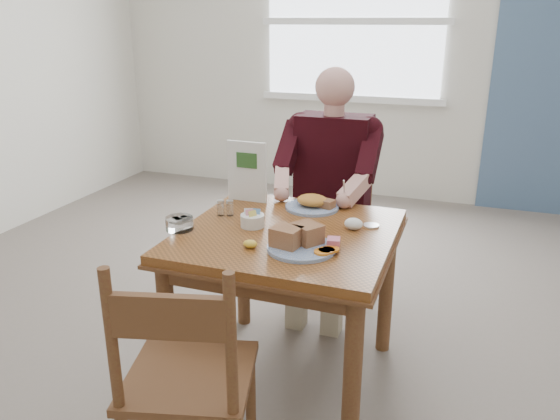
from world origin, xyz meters
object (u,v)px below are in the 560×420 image
at_px(far_plate, 313,203).
at_px(table, 288,254).
at_px(near_plate, 301,241).
at_px(chair_far, 332,227).
at_px(chair_near, 186,381).
at_px(diner, 330,175).

bearing_deg(far_plate, table, -94.11).
height_order(table, far_plate, far_plate).
xyz_separation_m(table, near_plate, (0.11, -0.17, 0.15)).
xyz_separation_m(chair_far, near_plate, (0.11, -0.97, 0.31)).
xyz_separation_m(chair_far, chair_near, (-0.09, -1.56, 0.00)).
relative_size(chair_far, chair_near, 1.00).
relative_size(chair_near, diner, 0.69).
xyz_separation_m(diner, near_plate, (0.11, -0.88, -0.03)).
xyz_separation_m(near_plate, far_plate, (-0.09, 0.49, -0.01)).
relative_size(near_plate, far_plate, 1.09).
bearing_deg(far_plate, near_plate, -79.49).
distance_m(table, diner, 0.73).
bearing_deg(chair_near, table, 82.94).
height_order(chair_near, far_plate, chair_near).
distance_m(table, near_plate, 0.25).
height_order(diner, far_plate, diner).
bearing_deg(near_plate, table, 123.48).
relative_size(table, near_plate, 2.62).
relative_size(chair_far, near_plate, 2.71).
distance_m(diner, far_plate, 0.39).
distance_m(chair_far, diner, 0.34).
bearing_deg(table, chair_far, 90.00).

